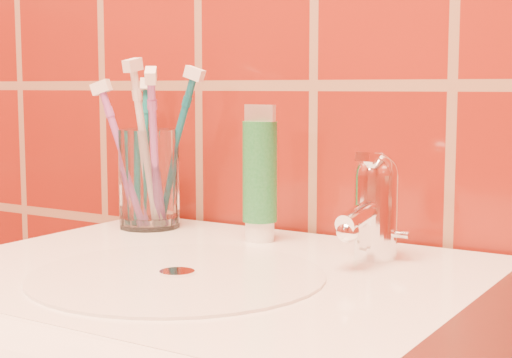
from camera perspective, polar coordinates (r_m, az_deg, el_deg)
The scene contains 8 objects.
glass_tumbler at distance 1.07m, azimuth -7.81°, elevation 0.02°, with size 0.08×0.08×0.13m, color white.
toothpaste_tube at distance 0.96m, azimuth 0.28°, elevation 0.09°, with size 0.05×0.04×0.17m.
faucet at distance 0.87m, azimuth 8.62°, elevation -1.69°, with size 0.05×0.11×0.12m.
toothbrush_0 at distance 1.06m, azimuth -6.01°, elevation 2.14°, with size 0.09×0.03×0.22m, color #0C5A6D, non-canonical shape.
toothbrush_1 at distance 1.02m, azimuth -7.40°, elevation 1.88°, with size 0.07×0.09×0.22m, color #944AA0, non-canonical shape.
toothbrush_2 at distance 1.04m, azimuth -8.11°, elevation 2.34°, with size 0.02×0.06×0.23m, color silver, non-canonical shape.
toothbrush_3 at distance 1.09m, azimuth -8.15°, elevation 1.87°, with size 0.05×0.07×0.21m, color #0D6F74, non-canonical shape.
toothbrush_4 at distance 1.07m, azimuth -9.60°, elevation 1.66°, with size 0.08×0.04×0.20m, color #984CA4, non-canonical shape.
Camera 1 is at (0.48, 0.30, 1.04)m, focal length 55.00 mm.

